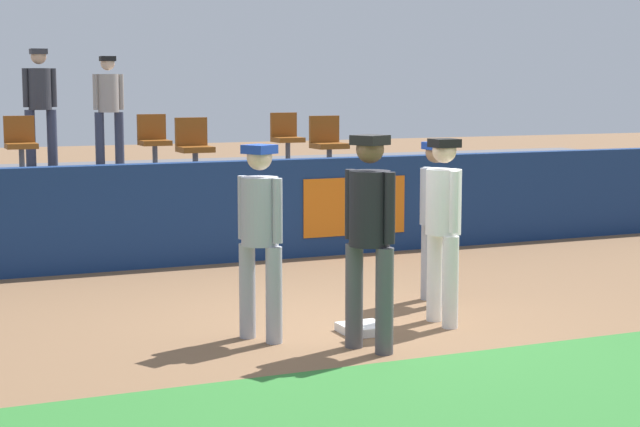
# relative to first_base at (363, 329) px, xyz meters

# --- Properties ---
(ground_plane) EXTENTS (60.00, 60.00, 0.00)m
(ground_plane) POSITION_rel_first_base_xyz_m (-0.03, 0.12, -0.04)
(ground_plane) COLOR brown
(grass_foreground_strip) EXTENTS (18.00, 2.80, 0.01)m
(grass_foreground_strip) POSITION_rel_first_base_xyz_m (-0.03, -2.38, -0.04)
(grass_foreground_strip) COLOR #2D722D
(grass_foreground_strip) RESTS_ON ground_plane
(first_base) EXTENTS (0.40, 0.40, 0.08)m
(first_base) POSITION_rel_first_base_xyz_m (0.00, 0.00, 0.00)
(first_base) COLOR white
(first_base) RESTS_ON ground_plane
(player_fielder_home) EXTENTS (0.35, 0.55, 1.78)m
(player_fielder_home) POSITION_rel_first_base_xyz_m (0.85, 0.03, 0.99)
(player_fielder_home) COLOR white
(player_fielder_home) RESTS_ON ground_plane
(player_runner_visitor) EXTENTS (0.46, 0.46, 1.76)m
(player_runner_visitor) POSITION_rel_first_base_xyz_m (-0.96, 0.12, 0.98)
(player_runner_visitor) COLOR #9EA3AD
(player_runner_visitor) RESTS_ON ground_plane
(player_coach_visitor) EXTENTS (0.33, 0.47, 1.69)m
(player_coach_visitor) POSITION_rel_first_base_xyz_m (1.28, 0.92, 0.94)
(player_coach_visitor) COLOR #9EA3AD
(player_coach_visitor) RESTS_ON ground_plane
(player_umpire) EXTENTS (0.47, 0.48, 1.86)m
(player_umpire) POSITION_rel_first_base_xyz_m (-0.22, -0.58, 1.04)
(player_umpire) COLOR #4C4C51
(player_umpire) RESTS_ON ground_plane
(field_wall) EXTENTS (18.00, 0.26, 1.31)m
(field_wall) POSITION_rel_first_base_xyz_m (-0.02, 4.16, 0.61)
(field_wall) COLOR navy
(field_wall) RESTS_ON ground_plane
(bleacher_platform) EXTENTS (18.00, 4.80, 0.98)m
(bleacher_platform) POSITION_rel_first_base_xyz_m (-0.03, 6.73, 0.45)
(bleacher_platform) COLOR #59595E
(bleacher_platform) RESTS_ON ground_plane
(seat_front_center) EXTENTS (0.46, 0.44, 0.84)m
(seat_front_center) POSITION_rel_first_base_xyz_m (0.05, 5.60, 1.41)
(seat_front_center) COLOR #4C4C51
(seat_front_center) RESTS_ON bleacher_platform
(seat_front_right) EXTENTS (0.47, 0.44, 0.84)m
(seat_front_right) POSITION_rel_first_base_xyz_m (2.11, 5.60, 1.41)
(seat_front_right) COLOR #4C4C51
(seat_front_right) RESTS_ON bleacher_platform
(seat_back_center) EXTENTS (0.45, 0.44, 0.84)m
(seat_back_center) POSITION_rel_first_base_xyz_m (-0.07, 7.40, 1.41)
(seat_back_center) COLOR #4C4C51
(seat_back_center) RESTS_ON bleacher_platform
(seat_back_left) EXTENTS (0.45, 0.44, 0.84)m
(seat_back_left) POSITION_rel_first_base_xyz_m (-2.09, 7.40, 1.41)
(seat_back_left) COLOR #4C4C51
(seat_back_left) RESTS_ON bleacher_platform
(seat_back_right) EXTENTS (0.45, 0.44, 0.84)m
(seat_back_right) POSITION_rel_first_base_xyz_m (2.16, 7.40, 1.41)
(seat_back_right) COLOR #4C4C51
(seat_back_right) RESTS_ON bleacher_platform
(spectator_hooded) EXTENTS (0.52, 0.35, 1.85)m
(spectator_hooded) POSITION_rel_first_base_xyz_m (-1.69, 8.08, 2.01)
(spectator_hooded) COLOR #33384C
(spectator_hooded) RESTS_ON bleacher_platform
(spectator_capped) EXTENTS (0.49, 0.34, 1.75)m
(spectator_capped) POSITION_rel_first_base_xyz_m (-0.62, 8.10, 1.95)
(spectator_capped) COLOR #33384C
(spectator_capped) RESTS_ON bleacher_platform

